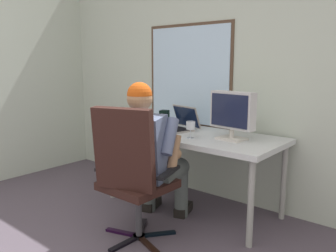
{
  "coord_description": "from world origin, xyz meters",
  "views": [
    {
      "loc": [
        1.62,
        -0.49,
        1.35
      ],
      "look_at": [
        -0.18,
        1.67,
        0.84
      ],
      "focal_mm": 37.05,
      "sensor_mm": 36.0,
      "label": 1
    }
  ],
  "objects": [
    {
      "name": "wall_rear",
      "position": [
        -0.02,
        2.48,
        1.29
      ],
      "size": [
        4.83,
        0.08,
        2.58
      ],
      "color": "beige",
      "rests_on": "ground"
    },
    {
      "name": "desk",
      "position": [
        -0.21,
        2.04,
        0.66
      ],
      "size": [
        1.65,
        0.75,
        0.72
      ],
      "color": "#989993",
      "rests_on": "ground"
    },
    {
      "name": "office_chair",
      "position": [
        -0.14,
        1.2,
        0.58
      ],
      "size": [
        0.63,
        0.57,
        1.05
      ],
      "color": "black",
      "rests_on": "ground"
    },
    {
      "name": "person_seated",
      "position": [
        -0.22,
        1.47,
        0.63
      ],
      "size": [
        0.66,
        0.86,
        1.22
      ],
      "color": "#4D5552",
      "rests_on": "ground"
    },
    {
      "name": "crt_monitor",
      "position": [
        0.21,
        2.03,
        0.95
      ],
      "size": [
        0.41,
        0.2,
        0.4
      ],
      "color": "beige",
      "rests_on": "desk"
    },
    {
      "name": "laptop",
      "position": [
        -0.41,
        2.12,
        0.78
      ],
      "size": [
        0.4,
        0.38,
        0.23
      ],
      "color": "gray",
      "rests_on": "desk"
    },
    {
      "name": "wine_glass",
      "position": [
        -0.09,
        1.86,
        0.82
      ],
      "size": [
        0.08,
        0.08,
        0.15
      ],
      "color": "silver",
      "rests_on": "desk"
    },
    {
      "name": "desk_speaker",
      "position": [
        -0.68,
        2.21,
        0.8
      ],
      "size": [
        0.09,
        0.1,
        0.16
      ],
      "color": "black",
      "rests_on": "desk"
    },
    {
      "name": "coffee_mug",
      "position": [
        -0.66,
        1.85,
        0.77
      ],
      "size": [
        0.08,
        0.08,
        0.11
      ],
      "color": "#1E4796",
      "rests_on": "desk"
    }
  ]
}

